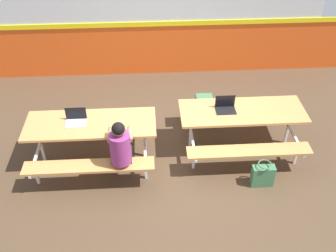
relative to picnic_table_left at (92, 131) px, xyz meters
The scene contains 9 objects.
ground_plane 1.34m from the picnic_table_left, ahead, with size 10.00×10.00×0.02m, color #4C3826.
accent_backdrop 3.12m from the picnic_table_left, 66.60° to the left, with size 8.00×0.14×2.60m.
picnic_table_left is the anchor object (origin of this frame).
picnic_table_right 2.43m from the picnic_table_left, ahead, with size 2.02×1.56×0.74m.
student_nearer 0.75m from the picnic_table_left, 48.83° to the right, with size 0.36×0.53×1.21m.
laptop_silver 0.30m from the picnic_table_left, behind, with size 0.32×0.22×0.22m.
laptop_dark 2.17m from the picnic_table_left, ahead, with size 0.32×0.22×0.22m.
backpack_dark 2.26m from the picnic_table_left, 29.54° to the left, with size 0.30×0.22×0.44m.
tote_bag_bright 2.73m from the picnic_table_left, 16.00° to the right, with size 0.34×0.21×0.43m.
Camera 1 is at (-0.30, -4.83, 4.39)m, focal length 41.52 mm.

